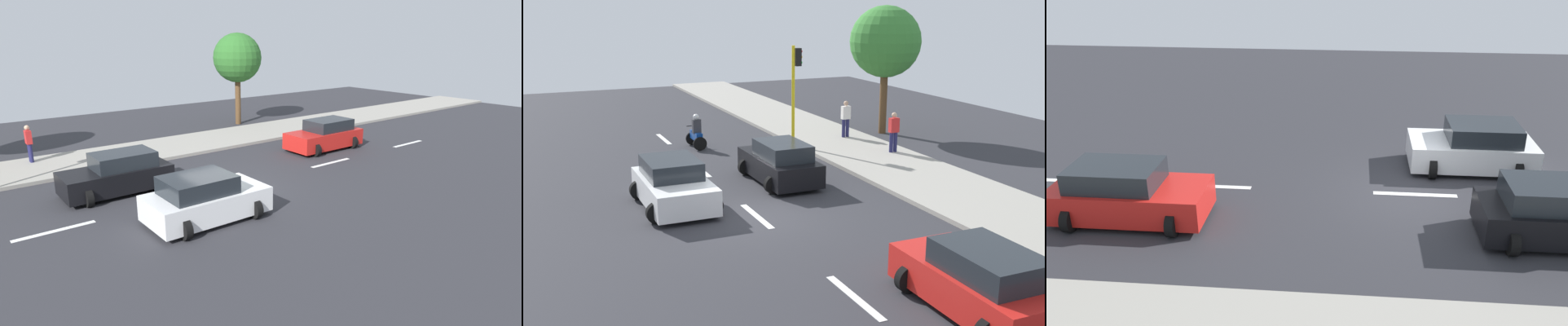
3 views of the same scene
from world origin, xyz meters
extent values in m
cube|color=#2D2D33|center=(0.00, 0.00, -0.05)|extent=(40.00, 60.00, 0.10)
cube|color=white|center=(0.00, -6.00, 0.01)|extent=(0.20, 2.40, 0.01)
cube|color=white|center=(0.00, 0.00, 0.01)|extent=(0.20, 2.40, 0.01)
cube|color=red|center=(2.03, -7.57, 0.56)|extent=(1.79, 4.04, 0.80)
cube|color=#1E2328|center=(2.03, -7.90, 1.24)|extent=(1.50, 2.26, 0.56)
cylinder|color=black|center=(1.25, -6.24, 0.32)|extent=(0.64, 0.22, 0.64)
cylinder|color=black|center=(2.81, -6.24, 0.32)|extent=(0.64, 0.22, 0.64)
cylinder|color=black|center=(1.25, -8.90, 0.32)|extent=(0.64, 0.22, 0.64)
cylinder|color=black|center=(2.81, -8.90, 0.32)|extent=(0.64, 0.22, 0.64)
cube|color=black|center=(2.15, 3.25, 0.56)|extent=(1.77, 3.91, 0.80)
cube|color=#1E2328|center=(2.15, 2.93, 1.24)|extent=(1.49, 2.19, 0.56)
cylinder|color=black|center=(1.37, 1.96, 0.32)|extent=(0.64, 0.22, 0.64)
cylinder|color=black|center=(2.92, 1.96, 0.32)|extent=(0.64, 0.22, 0.64)
cube|color=white|center=(-2.06, 1.88, 0.56)|extent=(1.94, 3.84, 0.80)
cube|color=#1E2328|center=(-2.06, 2.19, 1.24)|extent=(1.63, 2.15, 0.56)
cylinder|color=black|center=(-1.21, 0.61, 0.32)|extent=(0.64, 0.22, 0.64)
cylinder|color=black|center=(-2.92, 0.61, 0.32)|extent=(0.64, 0.22, 0.64)
cylinder|color=black|center=(-1.21, 3.15, 0.32)|extent=(0.64, 0.22, 0.64)
cylinder|color=black|center=(-2.92, 3.15, 0.32)|extent=(0.64, 0.22, 0.64)
camera|label=1|loc=(-13.55, 8.65, 5.76)|focal=30.65mm
camera|label=2|loc=(-6.76, -17.46, 6.52)|focal=44.54mm
camera|label=3|loc=(14.00, -1.88, 7.02)|focal=36.85mm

